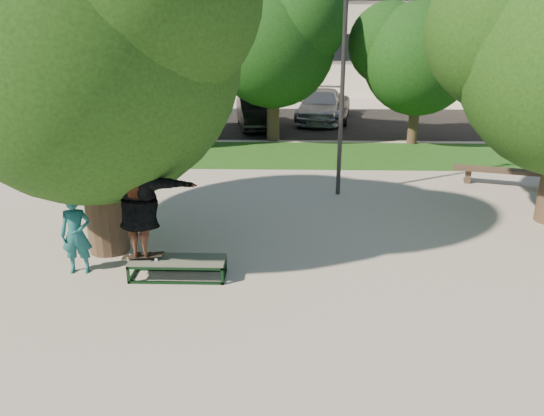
{
  "coord_description": "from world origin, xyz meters",
  "views": [
    {
      "loc": [
        -0.46,
        -9.25,
        4.65
      ],
      "look_at": [
        -0.73,
        0.6,
        1.13
      ],
      "focal_mm": 35.0,
      "sensor_mm": 36.0,
      "label": 1
    }
  ],
  "objects_px": {
    "bench": "(513,173)",
    "car_dark": "(256,112)",
    "car_silver_b": "(321,106)",
    "car_grey": "(326,107)",
    "car_silver_a": "(155,117)",
    "bystander": "(76,234)",
    "tree_left": "(83,32)",
    "grind_box": "(178,268)",
    "lamppost": "(343,80)"
  },
  "relations": [
    {
      "from": "lamppost",
      "to": "car_silver_b",
      "type": "relative_size",
      "value": 1.21
    },
    {
      "from": "bench",
      "to": "car_silver_b",
      "type": "xyz_separation_m",
      "value": [
        -4.97,
        10.59,
        0.3
      ]
    },
    {
      "from": "lamppost",
      "to": "car_grey",
      "type": "distance_m",
      "value": 11.77
    },
    {
      "from": "grind_box",
      "to": "car_silver_b",
      "type": "xyz_separation_m",
      "value": [
        3.69,
        16.63,
        0.54
      ]
    },
    {
      "from": "lamppost",
      "to": "car_grey",
      "type": "height_order",
      "value": "lamppost"
    },
    {
      "from": "bystander",
      "to": "car_grey",
      "type": "relative_size",
      "value": 0.33
    },
    {
      "from": "car_grey",
      "to": "car_silver_a",
      "type": "bearing_deg",
      "value": -150.4
    },
    {
      "from": "bystander",
      "to": "bench",
      "type": "distance_m",
      "value": 12.13
    },
    {
      "from": "car_grey",
      "to": "bystander",
      "type": "bearing_deg",
      "value": -101.48
    },
    {
      "from": "lamppost",
      "to": "car_dark",
      "type": "xyz_separation_m",
      "value": [
        -2.83,
        9.59,
        -2.45
      ]
    },
    {
      "from": "bystander",
      "to": "lamppost",
      "type": "bearing_deg",
      "value": 36.39
    },
    {
      "from": "tree_left",
      "to": "car_dark",
      "type": "xyz_separation_m",
      "value": [
        2.46,
        13.49,
        -3.72
      ]
    },
    {
      "from": "bystander",
      "to": "car_dark",
      "type": "relative_size",
      "value": 0.37
    },
    {
      "from": "tree_left",
      "to": "car_silver_b",
      "type": "relative_size",
      "value": 1.41
    },
    {
      "from": "bench",
      "to": "car_dark",
      "type": "relative_size",
      "value": 0.77
    },
    {
      "from": "lamppost",
      "to": "bench",
      "type": "height_order",
      "value": "lamppost"
    },
    {
      "from": "lamppost",
      "to": "bench",
      "type": "relative_size",
      "value": 1.84
    },
    {
      "from": "car_silver_b",
      "to": "car_grey",
      "type": "bearing_deg",
      "value": 29.39
    },
    {
      "from": "grind_box",
      "to": "lamppost",
      "type": "bearing_deg",
      "value": 56.16
    },
    {
      "from": "car_silver_b",
      "to": "bystander",
      "type": "bearing_deg",
      "value": -99.34
    },
    {
      "from": "tree_left",
      "to": "bench",
      "type": "xyz_separation_m",
      "value": [
        10.45,
        4.73,
        -4.0
      ]
    },
    {
      "from": "lamppost",
      "to": "bench",
      "type": "bearing_deg",
      "value": 9.06
    },
    {
      "from": "bench",
      "to": "car_dark",
      "type": "height_order",
      "value": "car_dark"
    },
    {
      "from": "lamppost",
      "to": "bystander",
      "type": "distance_m",
      "value": 7.79
    },
    {
      "from": "bench",
      "to": "car_dark",
      "type": "distance_m",
      "value": 11.87
    },
    {
      "from": "tree_left",
      "to": "bystander",
      "type": "xyz_separation_m",
      "value": [
        -0.16,
        -1.13,
        -3.63
      ]
    },
    {
      "from": "grind_box",
      "to": "car_silver_b",
      "type": "bearing_deg",
      "value": 77.49
    },
    {
      "from": "lamppost",
      "to": "car_grey",
      "type": "relative_size",
      "value": 1.29
    },
    {
      "from": "tree_left",
      "to": "car_dark",
      "type": "height_order",
      "value": "tree_left"
    },
    {
      "from": "lamppost",
      "to": "car_silver_a",
      "type": "xyz_separation_m",
      "value": [
        -7.17,
        8.5,
        -2.52
      ]
    },
    {
      "from": "car_dark",
      "to": "car_grey",
      "type": "relative_size",
      "value": 0.91
    },
    {
      "from": "tree_left",
      "to": "car_silver_a",
      "type": "distance_m",
      "value": 13.11
    },
    {
      "from": "car_silver_a",
      "to": "bench",
      "type": "bearing_deg",
      "value": -34.24
    },
    {
      "from": "grind_box",
      "to": "bench",
      "type": "distance_m",
      "value": 10.56
    },
    {
      "from": "tree_left",
      "to": "grind_box",
      "type": "bearing_deg",
      "value": -36.27
    },
    {
      "from": "car_grey",
      "to": "car_silver_b",
      "type": "xyz_separation_m",
      "value": [
        -0.24,
        -0.08,
        0.07
      ]
    },
    {
      "from": "car_silver_a",
      "to": "car_silver_b",
      "type": "relative_size",
      "value": 0.74
    },
    {
      "from": "car_grey",
      "to": "bench",
      "type": "bearing_deg",
      "value": -57.96
    },
    {
      "from": "lamppost",
      "to": "grind_box",
      "type": "xyz_separation_m",
      "value": [
        -3.5,
        -5.22,
        -2.96
      ]
    },
    {
      "from": "lamppost",
      "to": "bench",
      "type": "xyz_separation_m",
      "value": [
        5.16,
        0.82,
        -2.72
      ]
    },
    {
      "from": "bench",
      "to": "car_silver_a",
      "type": "relative_size",
      "value": 0.89
    },
    {
      "from": "car_grey",
      "to": "lamppost",
      "type": "bearing_deg",
      "value": -84.02
    },
    {
      "from": "bench",
      "to": "car_dark",
      "type": "bearing_deg",
      "value": 148.55
    },
    {
      "from": "grind_box",
      "to": "car_dark",
      "type": "bearing_deg",
      "value": 87.42
    },
    {
      "from": "bench",
      "to": "car_grey",
      "type": "xyz_separation_m",
      "value": [
        -4.74,
        10.67,
        0.23
      ]
    },
    {
      "from": "lamppost",
      "to": "car_silver_a",
      "type": "relative_size",
      "value": 1.64
    },
    {
      "from": "car_dark",
      "to": "bystander",
      "type": "bearing_deg",
      "value": -109.74
    },
    {
      "from": "car_dark",
      "to": "car_silver_a",
      "type": "bearing_deg",
      "value": -175.51
    },
    {
      "from": "car_dark",
      "to": "car_grey",
      "type": "distance_m",
      "value": 3.77
    },
    {
      "from": "grind_box",
      "to": "tree_left",
      "type": "bearing_deg",
      "value": 143.73
    }
  ]
}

